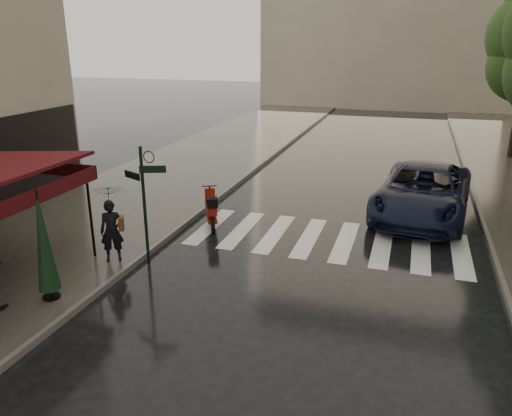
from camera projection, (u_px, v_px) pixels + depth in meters
The scene contains 10 objects.
ground at pixel (128, 331), 10.01m from camera, with size 120.00×120.00×0.00m, color black.
sidewalk_near at pixel (183, 170), 22.11m from camera, with size 6.00×60.00×0.12m, color #38332D.
curb_near at pixel (248, 175), 21.23m from camera, with size 0.12×60.00×0.16m, color #595651.
curb_far at pixel (473, 193), 18.69m from camera, with size 0.12×60.00×0.16m, color #595651.
crosswalk at pixel (327, 239), 14.57m from camera, with size 7.85×3.20×0.01m.
signpost at pixel (144, 196), 12.47m from camera, with size 1.17×0.29×3.10m.
pedestrian_with_umbrella at pixel (109, 201), 12.43m from camera, with size 1.30×1.31×2.42m.
scooter at pixel (211, 210), 15.45m from camera, with size 0.95×1.60×1.14m.
parked_car at pixel (423, 191), 16.32m from camera, with size 2.75×5.97×1.66m, color black.
parasol_back at pixel (43, 242), 10.62m from camera, with size 0.47×0.47×2.50m.
Camera 1 is at (5.08, -7.50, 5.55)m, focal length 35.00 mm.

